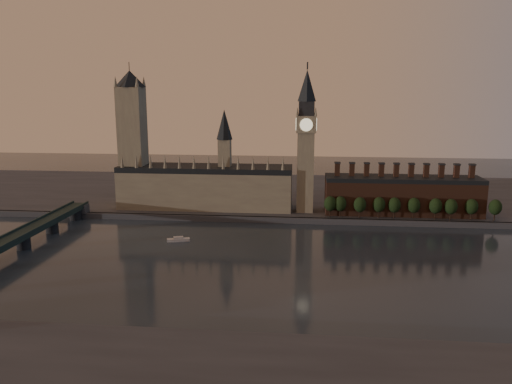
# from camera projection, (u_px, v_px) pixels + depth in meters

# --- Properties ---
(ground) EXTENTS (900.00, 900.00, 0.00)m
(ground) POSITION_uv_depth(u_px,v_px,m) (285.00, 268.00, 263.40)
(ground) COLOR black
(ground) RESTS_ON ground
(north_bank) EXTENTS (900.00, 182.00, 4.00)m
(north_bank) POSITION_uv_depth(u_px,v_px,m) (293.00, 195.00, 436.56)
(north_bank) COLOR #444549
(north_bank) RESTS_ON ground
(palace_of_westminster) EXTENTS (130.00, 30.30, 74.00)m
(palace_of_westminster) POSITION_uv_depth(u_px,v_px,m) (206.00, 185.00, 377.05)
(palace_of_westminster) COLOR gray
(palace_of_westminster) RESTS_ON north_bank
(victoria_tower) EXTENTS (24.00, 24.00, 108.00)m
(victoria_tower) POSITION_uv_depth(u_px,v_px,m) (132.00, 134.00, 374.74)
(victoria_tower) COLOR gray
(victoria_tower) RESTS_ON north_bank
(big_ben) EXTENTS (15.00, 15.00, 107.00)m
(big_ben) POSITION_uv_depth(u_px,v_px,m) (306.00, 140.00, 358.20)
(big_ben) COLOR gray
(big_ben) RESTS_ON north_bank
(chimney_block) EXTENTS (110.00, 25.00, 37.00)m
(chimney_block) POSITION_uv_depth(u_px,v_px,m) (402.00, 195.00, 359.57)
(chimney_block) COLOR #522E1F
(chimney_block) RESTS_ON north_bank
(embankment_tree_0) EXTENTS (8.60, 8.60, 14.88)m
(embankment_tree_0) POSITION_uv_depth(u_px,v_px,m) (330.00, 204.00, 350.77)
(embankment_tree_0) COLOR black
(embankment_tree_0) RESTS_ON north_bank
(embankment_tree_1) EXTENTS (8.60, 8.60, 14.88)m
(embankment_tree_1) POSITION_uv_depth(u_px,v_px,m) (340.00, 204.00, 350.49)
(embankment_tree_1) COLOR black
(embankment_tree_1) RESTS_ON north_bank
(embankment_tree_2) EXTENTS (8.60, 8.60, 14.88)m
(embankment_tree_2) POSITION_uv_depth(u_px,v_px,m) (360.00, 205.00, 347.73)
(embankment_tree_2) COLOR black
(embankment_tree_2) RESTS_ON north_bank
(embankment_tree_3) EXTENTS (8.60, 8.60, 14.88)m
(embankment_tree_3) POSITION_uv_depth(u_px,v_px,m) (379.00, 205.00, 347.87)
(embankment_tree_3) COLOR black
(embankment_tree_3) RESTS_ON north_bank
(embankment_tree_4) EXTENTS (8.60, 8.60, 14.88)m
(embankment_tree_4) POSITION_uv_depth(u_px,v_px,m) (394.00, 205.00, 346.59)
(embankment_tree_4) COLOR black
(embankment_tree_4) RESTS_ON north_bank
(embankment_tree_5) EXTENTS (8.60, 8.60, 14.88)m
(embankment_tree_5) POSITION_uv_depth(u_px,v_px,m) (414.00, 205.00, 345.76)
(embankment_tree_5) COLOR black
(embankment_tree_5) RESTS_ON north_bank
(embankment_tree_6) EXTENTS (8.60, 8.60, 14.88)m
(embankment_tree_6) POSITION_uv_depth(u_px,v_px,m) (436.00, 206.00, 343.85)
(embankment_tree_6) COLOR black
(embankment_tree_6) RESTS_ON north_bank
(embankment_tree_7) EXTENTS (8.60, 8.60, 14.88)m
(embankment_tree_7) POSITION_uv_depth(u_px,v_px,m) (451.00, 207.00, 341.95)
(embankment_tree_7) COLOR black
(embankment_tree_7) RESTS_ON north_bank
(embankment_tree_8) EXTENTS (8.60, 8.60, 14.88)m
(embankment_tree_8) POSITION_uv_depth(u_px,v_px,m) (472.00, 207.00, 341.93)
(embankment_tree_8) COLOR black
(embankment_tree_8) RESTS_ON north_bank
(embankment_tree_9) EXTENTS (8.60, 8.60, 14.88)m
(embankment_tree_9) POSITION_uv_depth(u_px,v_px,m) (495.00, 207.00, 340.17)
(embankment_tree_9) COLOR black
(embankment_tree_9) RESTS_ON north_bank
(westminster_bridge) EXTENTS (14.00, 200.00, 11.55)m
(westminster_bridge) POSITION_uv_depth(u_px,v_px,m) (3.00, 247.00, 273.72)
(westminster_bridge) COLOR #1D2D29
(westminster_bridge) RESTS_ON ground
(river_boat) EXTENTS (14.47, 7.44, 2.78)m
(river_boat) POSITION_uv_depth(u_px,v_px,m) (178.00, 239.00, 309.34)
(river_boat) COLOR beige
(river_boat) RESTS_ON ground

